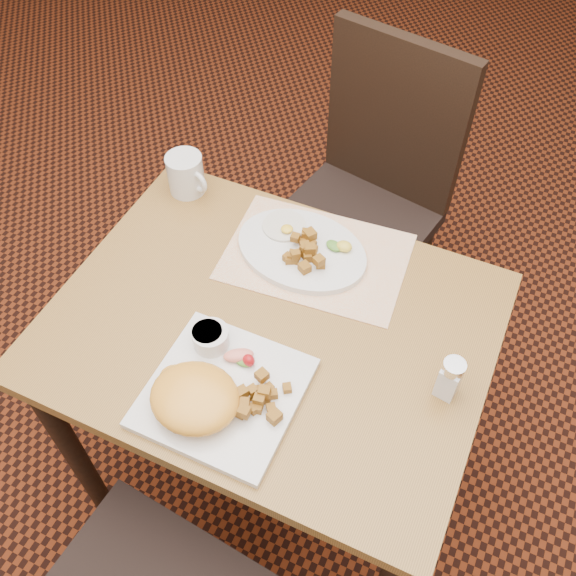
# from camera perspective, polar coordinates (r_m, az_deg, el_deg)

# --- Properties ---
(ground) EXTENTS (8.00, 8.00, 0.00)m
(ground) POSITION_cam_1_polar(r_m,az_deg,el_deg) (1.99, -1.14, -15.77)
(ground) COLOR black
(ground) RESTS_ON ground
(table) EXTENTS (0.90, 0.70, 0.75)m
(table) POSITION_cam_1_polar(r_m,az_deg,el_deg) (1.42, -1.54, -5.66)
(table) COLOR olive
(table) RESTS_ON ground
(chair_far) EXTENTS (0.49, 0.50, 0.97)m
(chair_far) POSITION_cam_1_polar(r_m,az_deg,el_deg) (1.92, 7.16, 8.69)
(chair_far) COLOR black
(chair_far) RESTS_ON ground
(placemat) EXTENTS (0.42, 0.31, 0.00)m
(placemat) POSITION_cam_1_polar(r_m,az_deg,el_deg) (1.44, 2.51, 2.81)
(placemat) COLOR white
(placemat) RESTS_ON table
(plate_square) EXTENTS (0.28, 0.28, 0.02)m
(plate_square) POSITION_cam_1_polar(r_m,az_deg,el_deg) (1.24, -5.72, -9.23)
(plate_square) COLOR silver
(plate_square) RESTS_ON table
(plate_oval) EXTENTS (0.33, 0.26, 0.02)m
(plate_oval) POSITION_cam_1_polar(r_m,az_deg,el_deg) (1.44, 1.22, 3.39)
(plate_oval) COLOR silver
(plate_oval) RESTS_ON placemat
(hollandaise_mound) EXTENTS (0.18, 0.15, 0.06)m
(hollandaise_mound) POSITION_cam_1_polar(r_m,az_deg,el_deg) (1.20, -8.35, -9.63)
(hollandaise_mound) COLOR #FAAC30
(hollandaise_mound) RESTS_ON plate_square
(ramekin) EXTENTS (0.07, 0.07, 0.04)m
(ramekin) POSITION_cam_1_polar(r_m,az_deg,el_deg) (1.27, -6.91, -4.35)
(ramekin) COLOR silver
(ramekin) RESTS_ON plate_square
(garnish_sq) EXTENTS (0.07, 0.06, 0.03)m
(garnish_sq) POSITION_cam_1_polar(r_m,az_deg,el_deg) (1.25, -4.10, -6.18)
(garnish_sq) COLOR #387223
(garnish_sq) RESTS_ON plate_square
(fried_egg) EXTENTS (0.10, 0.10, 0.02)m
(fried_egg) POSITION_cam_1_polar(r_m,az_deg,el_deg) (1.48, -0.32, 5.52)
(fried_egg) COLOR white
(fried_egg) RESTS_ON plate_oval
(garnish_ov) EXTENTS (0.06, 0.04, 0.02)m
(garnish_ov) POSITION_cam_1_polar(r_m,az_deg,el_deg) (1.43, 4.65, 3.74)
(garnish_ov) COLOR #387223
(garnish_ov) RESTS_ON plate_oval
(salt_shaker) EXTENTS (0.05, 0.05, 0.10)m
(salt_shaker) POSITION_cam_1_polar(r_m,az_deg,el_deg) (1.23, 14.20, -7.76)
(salt_shaker) COLOR white
(salt_shaker) RESTS_ON table
(coffee_mug) EXTENTS (0.12, 0.09, 0.10)m
(coffee_mug) POSITION_cam_1_polar(r_m,az_deg,el_deg) (1.58, -9.03, 9.95)
(coffee_mug) COLOR silver
(coffee_mug) RESTS_ON table
(home_fries_sq) EXTENTS (0.10, 0.11, 0.04)m
(home_fries_sq) POSITION_cam_1_polar(r_m,az_deg,el_deg) (1.20, -2.55, -9.82)
(home_fries_sq) COLOR #9F6619
(home_fries_sq) RESTS_ON plate_square
(home_fries_ov) EXTENTS (0.10, 0.11, 0.04)m
(home_fries_ov) POSITION_cam_1_polar(r_m,az_deg,el_deg) (1.41, 1.56, 3.35)
(home_fries_ov) COLOR #9F6619
(home_fries_ov) RESTS_ON plate_oval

